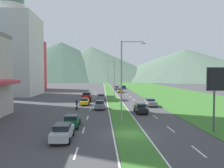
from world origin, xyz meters
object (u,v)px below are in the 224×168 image
Objects in this scene: car_0 at (141,108)px; car_1 at (100,105)px; car_9 at (85,101)px; motorcycle_rider at (77,106)px; street_lamp_far at (109,77)px; car_4 at (72,121)px; car_8 at (117,88)px; car_5 at (63,132)px; car_6 at (150,102)px; street_lamp_near at (124,76)px; car_3 at (101,97)px; car_7 at (120,90)px; pickup_truck_0 at (86,97)px; car_2 at (124,87)px; street_lamp_mid at (113,77)px.

car_1 reaches higher than car_0.
car_9 is 6.19m from motorcycle_rider.
street_lamp_far is at bearing -8.52° from motorcycle_rider.
car_8 reaches higher than car_4.
car_9 is at bearing -0.42° from car_5.
street_lamp_far reaches higher than car_6.
street_lamp_near is 17.18m from car_6.
street_lamp_far is 2.11× the size of car_3.
car_3 is 1.10× the size of car_4.
pickup_truck_0 is (-10.36, -23.89, 0.24)m from car_7.
car_2 is 0.94× the size of car_9.
car_0 is 8.29m from car_6.
street_lamp_near is at bearing -26.22° from car_0.
street_lamp_far is 43.82m from car_9.
car_4 is at bearing -179.91° from pickup_truck_0.
street_lamp_far reaches higher than car_1.
street_lamp_far is 48.94m from car_1.
street_lamp_far is at bearing -5.61° from car_5.
car_2 is 5.89m from car_8.
car_6 is at bearing 156.12° from car_0.
street_lamp_mid reaches higher than car_1.
car_8 is 46.72m from car_9.
street_lamp_mid is at bearing -156.37° from car_6.
car_5 is (-13.57, -74.93, 0.04)m from car_2.
motorcycle_rider is (-4.19, -0.59, -0.07)m from car_1.
car_7 is 26.04m from pickup_truck_0.
car_2 is at bearing -10.25° from car_1.
pickup_truck_0 is (-0.04, 26.22, 0.23)m from car_4.
motorcycle_rider is (-0.82, -13.14, -0.24)m from pickup_truck_0.
car_6 is at bearing -66.37° from street_lamp_mid.
pickup_truck_0 reaches higher than car_3.
car_4 is at bearing -11.63° from car_7.
car_0 is at bearing -81.66° from street_lamp_mid.
street_lamp_near reaches higher than car_1.
car_2 is 0.88× the size of car_3.
car_9 is at bearing -0.14° from car_4.
car_4 is 0.88× the size of car_6.
car_1 reaches higher than car_3.
street_lamp_near reaches higher than car_9.
motorcycle_rider is (-7.37, -49.20, -4.75)m from street_lamp_far.
car_2 is at bearing -14.20° from motorcycle_rider.
car_8 reaches higher than car_3.
street_lamp_mid reaches higher than car_0.
street_lamp_mid is 15.48m from car_9.
car_0 is 11.70m from motorcycle_rider.
car_9 is at bearing 30.61° from car_1.
car_0 is at bearing -86.02° from street_lamp_far.
car_6 is 16.52m from pickup_truck_0.
street_lamp_near is at bearing -25.03° from car_6.
car_6 is 13.70m from car_9.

